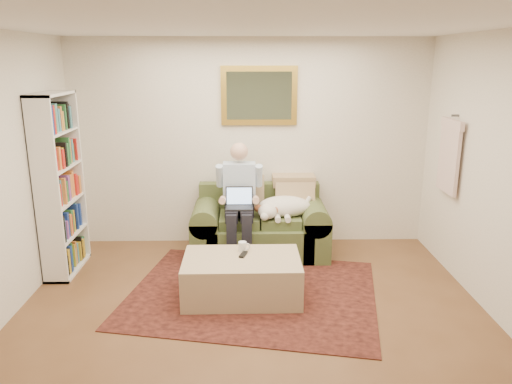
{
  "coord_description": "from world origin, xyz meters",
  "views": [
    {
      "loc": [
        -0.04,
        -3.75,
        2.35
      ],
      "look_at": [
        0.06,
        1.44,
        0.95
      ],
      "focal_mm": 35.0,
      "sensor_mm": 36.0,
      "label": 1
    }
  ],
  "objects_px": {
    "seated_man": "(239,203)",
    "laptop": "(239,202)",
    "sofa": "(260,231)",
    "coffee_mug": "(242,247)",
    "ottoman": "(242,278)",
    "bookshelf": "(60,185)",
    "sleeping_dog": "(285,206)"
  },
  "relations": [
    {
      "from": "sofa",
      "to": "sleeping_dog",
      "type": "bearing_deg",
      "value": -15.74
    },
    {
      "from": "sofa",
      "to": "bookshelf",
      "type": "distance_m",
      "value": 2.37
    },
    {
      "from": "laptop",
      "to": "ottoman",
      "type": "xyz_separation_m",
      "value": [
        0.03,
        -0.96,
        -0.51
      ]
    },
    {
      "from": "sofa",
      "to": "bookshelf",
      "type": "bearing_deg",
      "value": -168.54
    },
    {
      "from": "laptop",
      "to": "ottoman",
      "type": "height_order",
      "value": "laptop"
    },
    {
      "from": "seated_man",
      "to": "bookshelf",
      "type": "height_order",
      "value": "bookshelf"
    },
    {
      "from": "sofa",
      "to": "seated_man",
      "type": "relative_size",
      "value": 1.19
    },
    {
      "from": "laptop",
      "to": "coffee_mug",
      "type": "xyz_separation_m",
      "value": [
        0.04,
        -0.78,
        -0.25
      ]
    },
    {
      "from": "seated_man",
      "to": "bookshelf",
      "type": "distance_m",
      "value": 2.02
    },
    {
      "from": "seated_man",
      "to": "sleeping_dog",
      "type": "bearing_deg",
      "value": 7.13
    },
    {
      "from": "sofa",
      "to": "sleeping_dog",
      "type": "xyz_separation_m",
      "value": [
        0.3,
        -0.08,
        0.35
      ]
    },
    {
      "from": "sleeping_dog",
      "to": "ottoman",
      "type": "distance_m",
      "value": 1.28
    },
    {
      "from": "seated_man",
      "to": "ottoman",
      "type": "distance_m",
      "value": 1.13
    },
    {
      "from": "sleeping_dog",
      "to": "coffee_mug",
      "type": "xyz_separation_m",
      "value": [
        -0.5,
        -0.91,
        -0.16
      ]
    },
    {
      "from": "ottoman",
      "to": "bookshelf",
      "type": "bearing_deg",
      "value": 160.01
    },
    {
      "from": "seated_man",
      "to": "sleeping_dog",
      "type": "xyz_separation_m",
      "value": [
        0.54,
        0.07,
        -0.06
      ]
    },
    {
      "from": "seated_man",
      "to": "bookshelf",
      "type": "xyz_separation_m",
      "value": [
        -1.97,
        -0.3,
        0.31
      ]
    },
    {
      "from": "sleeping_dog",
      "to": "laptop",
      "type": "bearing_deg",
      "value": -166.36
    },
    {
      "from": "coffee_mug",
      "to": "laptop",
      "type": "bearing_deg",
      "value": 92.98
    },
    {
      "from": "bookshelf",
      "to": "sleeping_dog",
      "type": "bearing_deg",
      "value": 8.3
    },
    {
      "from": "seated_man",
      "to": "laptop",
      "type": "distance_m",
      "value": 0.07
    },
    {
      "from": "sofa",
      "to": "coffee_mug",
      "type": "relative_size",
      "value": 16.44
    },
    {
      "from": "sleeping_dog",
      "to": "bookshelf",
      "type": "xyz_separation_m",
      "value": [
        -2.51,
        -0.37,
        0.37
      ]
    },
    {
      "from": "sleeping_dog",
      "to": "coffee_mug",
      "type": "distance_m",
      "value": 1.05
    },
    {
      "from": "sofa",
      "to": "sleeping_dog",
      "type": "distance_m",
      "value": 0.46
    },
    {
      "from": "sofa",
      "to": "laptop",
      "type": "distance_m",
      "value": 0.55
    },
    {
      "from": "laptop",
      "to": "sleeping_dog",
      "type": "relative_size",
      "value": 0.47
    },
    {
      "from": "sofa",
      "to": "laptop",
      "type": "xyz_separation_m",
      "value": [
        -0.25,
        -0.21,
        0.44
      ]
    },
    {
      "from": "coffee_mug",
      "to": "seated_man",
      "type": "bearing_deg",
      "value": 92.75
    },
    {
      "from": "seated_man",
      "to": "laptop",
      "type": "height_order",
      "value": "seated_man"
    },
    {
      "from": "sofa",
      "to": "ottoman",
      "type": "relative_size",
      "value": 1.41
    },
    {
      "from": "ottoman",
      "to": "bookshelf",
      "type": "distance_m",
      "value": 2.27
    }
  ]
}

